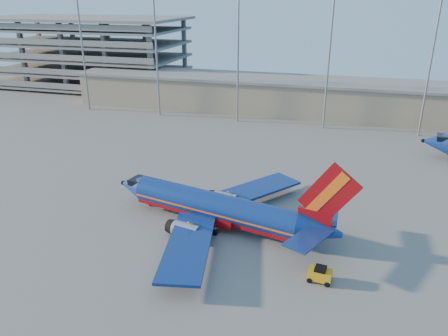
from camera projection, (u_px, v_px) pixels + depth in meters
The scene contains 6 objects.
ground at pixel (188, 209), 61.38m from camera, with size 220.00×220.00×0.00m, color slate.
terminal_building at pixel (308, 96), 108.80m from camera, with size 122.00×16.00×8.50m.
parking_garage at pixel (88, 49), 139.22m from camera, with size 62.00×32.00×21.40m.
light_mast_row at pixel (283, 46), 94.50m from camera, with size 101.60×1.60×28.65m.
aircraft_main at pixel (220, 208), 56.22m from camera, with size 33.35×31.74×11.43m.
baggage_tug at pixel (320, 274), 45.59m from camera, with size 2.57×1.71×1.75m.
Camera 1 is at (20.35, -51.17, 28.18)m, focal length 35.00 mm.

